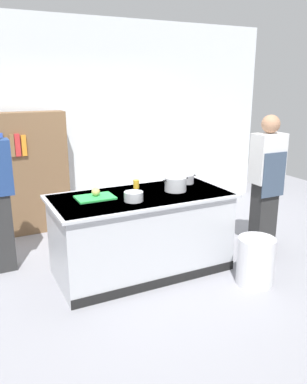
{
  "coord_description": "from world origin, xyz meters",
  "views": [
    {
      "loc": [
        -1.7,
        -3.7,
        2.09
      ],
      "look_at": [
        0.25,
        0.2,
        0.85
      ],
      "focal_mm": 36.37,
      "sensor_mm": 36.0,
      "label": 1
    }
  ],
  "objects_px": {
    "onion": "(96,192)",
    "trash_bin": "(256,261)",
    "sauce_pan": "(187,179)",
    "person_chef": "(266,181)",
    "bookshelf": "(28,174)",
    "juice_cup": "(136,184)",
    "mixing_bowl": "(134,196)",
    "stock_pot": "(175,184)"
  },
  "relations": [
    {
      "from": "person_chef",
      "to": "bookshelf",
      "type": "distance_m",
      "value": 3.21
    },
    {
      "from": "trash_bin",
      "to": "onion",
      "type": "bearing_deg",
      "value": 146.69
    },
    {
      "from": "stock_pot",
      "to": "sauce_pan",
      "type": "xyz_separation_m",
      "value": [
        0.29,
        0.23,
        -0.03
      ]
    },
    {
      "from": "onion",
      "to": "juice_cup",
      "type": "height_order",
      "value": "onion"
    },
    {
      "from": "stock_pot",
      "to": "person_chef",
      "type": "xyz_separation_m",
      "value": [
        1.18,
        -0.17,
        -0.06
      ]
    },
    {
      "from": "trash_bin",
      "to": "person_chef",
      "type": "height_order",
      "value": "person_chef"
    },
    {
      "from": "onion",
      "to": "bookshelf",
      "type": "relative_size",
      "value": 0.05
    },
    {
      "from": "sauce_pan",
      "to": "person_chef",
      "type": "xyz_separation_m",
      "value": [
        0.9,
        -0.4,
        -0.04
      ]
    },
    {
      "from": "stock_pot",
      "to": "bookshelf",
      "type": "relative_size",
      "value": 0.18
    },
    {
      "from": "onion",
      "to": "mixing_bowl",
      "type": "height_order",
      "value": "onion"
    },
    {
      "from": "onion",
      "to": "trash_bin",
      "type": "relative_size",
      "value": 0.18
    },
    {
      "from": "stock_pot",
      "to": "juice_cup",
      "type": "height_order",
      "value": "stock_pot"
    },
    {
      "from": "sauce_pan",
      "to": "person_chef",
      "type": "relative_size",
      "value": 0.14
    },
    {
      "from": "juice_cup",
      "to": "sauce_pan",
      "type": "bearing_deg",
      "value": -5.89
    },
    {
      "from": "person_chef",
      "to": "mixing_bowl",
      "type": "bearing_deg",
      "value": 72.73
    },
    {
      "from": "stock_pot",
      "to": "mixing_bowl",
      "type": "distance_m",
      "value": 0.6
    },
    {
      "from": "onion",
      "to": "sauce_pan",
      "type": "distance_m",
      "value": 1.18
    },
    {
      "from": "stock_pot",
      "to": "juice_cup",
      "type": "xyz_separation_m",
      "value": [
        -0.35,
        0.3,
        -0.03
      ]
    },
    {
      "from": "juice_cup",
      "to": "bookshelf",
      "type": "bearing_deg",
      "value": 122.66
    },
    {
      "from": "person_chef",
      "to": "bookshelf",
      "type": "xyz_separation_m",
      "value": [
        -2.51,
        1.99,
        -0.06
      ]
    },
    {
      "from": "mixing_bowl",
      "to": "bookshelf",
      "type": "height_order",
      "value": "bookshelf"
    },
    {
      "from": "onion",
      "to": "juice_cup",
      "type": "relative_size",
      "value": 0.91
    },
    {
      "from": "trash_bin",
      "to": "stock_pot",
      "type": "bearing_deg",
      "value": 124.14
    },
    {
      "from": "bookshelf",
      "to": "sauce_pan",
      "type": "bearing_deg",
      "value": -44.53
    },
    {
      "from": "onion",
      "to": "bookshelf",
      "type": "distance_m",
      "value": 1.74
    },
    {
      "from": "onion",
      "to": "trash_bin",
      "type": "xyz_separation_m",
      "value": [
        1.43,
        -0.94,
        -0.71
      ]
    },
    {
      "from": "onion",
      "to": "mixing_bowl",
      "type": "xyz_separation_m",
      "value": [
        0.31,
        -0.29,
        -0.02
      ]
    },
    {
      "from": "trash_bin",
      "to": "bookshelf",
      "type": "relative_size",
      "value": 0.3
    },
    {
      "from": "sauce_pan",
      "to": "bookshelf",
      "type": "relative_size",
      "value": 0.14
    },
    {
      "from": "stock_pot",
      "to": "person_chef",
      "type": "height_order",
      "value": "person_chef"
    },
    {
      "from": "mixing_bowl",
      "to": "bookshelf",
      "type": "distance_m",
      "value": 2.11
    },
    {
      "from": "onion",
      "to": "trash_bin",
      "type": "distance_m",
      "value": 1.85
    },
    {
      "from": "onion",
      "to": "person_chef",
      "type": "xyz_separation_m",
      "value": [
        2.07,
        -0.31,
        -0.05
      ]
    },
    {
      "from": "mixing_bowl",
      "to": "person_chef",
      "type": "distance_m",
      "value": 1.76
    },
    {
      "from": "person_chef",
      "to": "bookshelf",
      "type": "bearing_deg",
      "value": 35.07
    },
    {
      "from": "stock_pot",
      "to": "trash_bin",
      "type": "height_order",
      "value": "stock_pot"
    },
    {
      "from": "onion",
      "to": "bookshelf",
      "type": "bearing_deg",
      "value": 104.65
    },
    {
      "from": "bookshelf",
      "to": "juice_cup",
      "type": "bearing_deg",
      "value": -57.34
    },
    {
      "from": "juice_cup",
      "to": "bookshelf",
      "type": "distance_m",
      "value": 1.81
    },
    {
      "from": "sauce_pan",
      "to": "juice_cup",
      "type": "height_order",
      "value": "sauce_pan"
    },
    {
      "from": "onion",
      "to": "juice_cup",
      "type": "xyz_separation_m",
      "value": [
        0.54,
        0.15,
        -0.02
      ]
    },
    {
      "from": "stock_pot",
      "to": "person_chef",
      "type": "bearing_deg",
      "value": -8.12
    }
  ]
}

